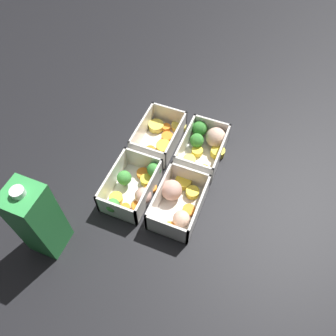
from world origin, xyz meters
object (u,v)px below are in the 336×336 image
at_px(container_near_left, 178,201).
at_px(container_far_left, 134,187).
at_px(container_far_right, 160,136).
at_px(juice_carton, 38,220).
at_px(container_near_right, 205,144).

relative_size(container_near_left, container_far_left, 1.04).
distance_m(container_near_left, container_far_left, 0.11).
bearing_deg(container_far_right, container_far_left, -178.54).
relative_size(container_near_left, container_far_right, 0.96).
bearing_deg(juice_carton, container_near_left, -50.74).
distance_m(container_near_right, juice_carton, 0.42).
relative_size(container_near_left, container_near_right, 1.03).
height_order(container_near_right, container_far_left, same).
height_order(container_near_left, container_far_left, same).
bearing_deg(container_near_right, container_near_left, 178.34).
distance_m(container_near_left, container_near_right, 0.18).
xyz_separation_m(container_near_right, container_far_right, (-0.01, 0.11, -0.01)).
bearing_deg(container_near_right, juice_carton, 147.89).
height_order(container_far_left, juice_carton, juice_carton).
height_order(container_near_left, juice_carton, juice_carton).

